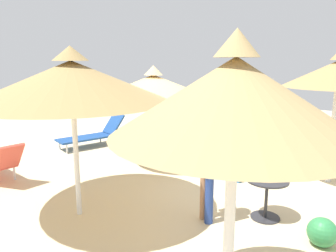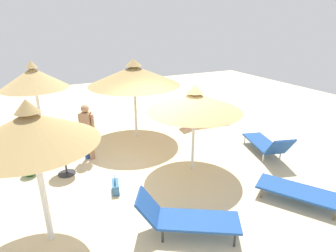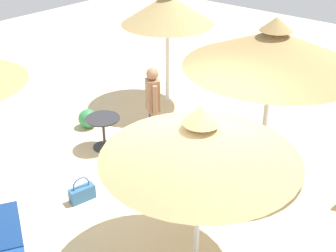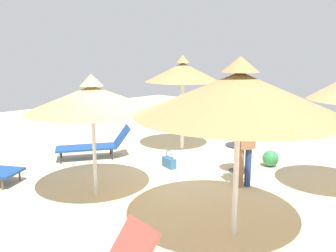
{
  "view_description": "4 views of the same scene",
  "coord_description": "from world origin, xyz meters",
  "px_view_note": "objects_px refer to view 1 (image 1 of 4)",
  "views": [
    {
      "loc": [
        3.76,
        -5.43,
        2.45
      ],
      "look_at": [
        0.46,
        -0.66,
        1.26
      ],
      "focal_mm": 34.34,
      "sensor_mm": 36.0,
      "label": 1
    },
    {
      "loc": [
        2.75,
        6.14,
        3.77
      ],
      "look_at": [
        -0.17,
        0.21,
        1.24
      ],
      "focal_mm": 29.29,
      "sensor_mm": 36.0,
      "label": 2
    },
    {
      "loc": [
        -3.33,
        4.16,
        4.51
      ],
      "look_at": [
        0.57,
        -0.48,
        1.19
      ],
      "focal_mm": 47.49,
      "sensor_mm": 36.0,
      "label": 3
    },
    {
      "loc": [
        -4.33,
        -4.97,
        2.68
      ],
      "look_at": [
        0.43,
        -0.29,
        1.31
      ],
      "focal_mm": 37.25,
      "sensor_mm": 36.0,
      "label": 4
    }
  ],
  "objects_px": {
    "parasol_umbrella_back": "(72,81)",
    "person_standing_center": "(207,163)",
    "lounge_chair_edge": "(164,125)",
    "handbag": "(242,173)",
    "parasol_umbrella_far_right": "(235,97)",
    "lounge_chair_near_left": "(94,134)",
    "side_table_round": "(267,192)",
    "parasol_umbrella_near_right": "(153,85)",
    "beach_ball": "(322,232)",
    "lounge_chair_front": "(242,139)"
  },
  "relations": [
    {
      "from": "parasol_umbrella_back",
      "to": "person_standing_center",
      "type": "relative_size",
      "value": 1.82
    },
    {
      "from": "lounge_chair_edge",
      "to": "parasol_umbrella_back",
      "type": "bearing_deg",
      "value": -68.7
    },
    {
      "from": "handbag",
      "to": "person_standing_center",
      "type": "bearing_deg",
      "value": -84.05
    },
    {
      "from": "parasol_umbrella_far_right",
      "to": "lounge_chair_near_left",
      "type": "bearing_deg",
      "value": 146.9
    },
    {
      "from": "parasol_umbrella_back",
      "to": "side_table_round",
      "type": "height_order",
      "value": "parasol_umbrella_back"
    },
    {
      "from": "parasol_umbrella_near_right",
      "to": "beach_ball",
      "type": "relative_size",
      "value": 6.14
    },
    {
      "from": "parasol_umbrella_near_right",
      "to": "beach_ball",
      "type": "bearing_deg",
      "value": -21.26
    },
    {
      "from": "lounge_chair_near_left",
      "to": "beach_ball",
      "type": "relative_size",
      "value": 5.14
    },
    {
      "from": "parasol_umbrella_far_right",
      "to": "beach_ball",
      "type": "height_order",
      "value": "parasol_umbrella_far_right"
    },
    {
      "from": "parasol_umbrella_far_right",
      "to": "lounge_chair_edge",
      "type": "relative_size",
      "value": 1.28
    },
    {
      "from": "lounge_chair_front",
      "to": "lounge_chair_near_left",
      "type": "bearing_deg",
      "value": -155.09
    },
    {
      "from": "person_standing_center",
      "to": "side_table_round",
      "type": "bearing_deg",
      "value": 39.53
    },
    {
      "from": "parasol_umbrella_near_right",
      "to": "handbag",
      "type": "relative_size",
      "value": 5.5
    },
    {
      "from": "lounge_chair_near_left",
      "to": "beach_ball",
      "type": "distance_m",
      "value": 6.66
    },
    {
      "from": "side_table_round",
      "to": "parasol_umbrella_back",
      "type": "bearing_deg",
      "value": -148.06
    },
    {
      "from": "handbag",
      "to": "beach_ball",
      "type": "xyz_separation_m",
      "value": [
        1.81,
        -1.69,
        0.06
      ]
    },
    {
      "from": "parasol_umbrella_near_right",
      "to": "person_standing_center",
      "type": "height_order",
      "value": "parasol_umbrella_near_right"
    },
    {
      "from": "lounge_chair_near_left",
      "to": "lounge_chair_edge",
      "type": "bearing_deg",
      "value": 67.68
    },
    {
      "from": "parasol_umbrella_back",
      "to": "beach_ball",
      "type": "relative_size",
      "value": 7.59
    },
    {
      "from": "lounge_chair_front",
      "to": "person_standing_center",
      "type": "height_order",
      "value": "person_standing_center"
    },
    {
      "from": "person_standing_center",
      "to": "lounge_chair_edge",
      "type": "bearing_deg",
      "value": 131.7
    },
    {
      "from": "parasol_umbrella_back",
      "to": "lounge_chair_edge",
      "type": "bearing_deg",
      "value": 111.3
    },
    {
      "from": "lounge_chair_front",
      "to": "handbag",
      "type": "xyz_separation_m",
      "value": [
        0.78,
        -1.91,
        -0.23
      ]
    },
    {
      "from": "side_table_round",
      "to": "beach_ball",
      "type": "distance_m",
      "value": 0.97
    },
    {
      "from": "lounge_chair_edge",
      "to": "side_table_round",
      "type": "height_order",
      "value": "lounge_chair_edge"
    },
    {
      "from": "parasol_umbrella_far_right",
      "to": "handbag",
      "type": "xyz_separation_m",
      "value": [
        -1.34,
        3.72,
        -2.02
      ]
    },
    {
      "from": "parasol_umbrella_far_right",
      "to": "lounge_chair_near_left",
      "type": "distance_m",
      "value": 7.3
    },
    {
      "from": "parasol_umbrella_back",
      "to": "lounge_chair_front",
      "type": "xyz_separation_m",
      "value": [
        0.81,
        4.84,
        -1.77
      ]
    },
    {
      "from": "beach_ball",
      "to": "lounge_chair_near_left",
      "type": "bearing_deg",
      "value": 163.99
    },
    {
      "from": "parasol_umbrella_far_right",
      "to": "person_standing_center",
      "type": "bearing_deg",
      "value": 122.77
    },
    {
      "from": "person_standing_center",
      "to": "beach_ball",
      "type": "height_order",
      "value": "person_standing_center"
    },
    {
      "from": "person_standing_center",
      "to": "handbag",
      "type": "xyz_separation_m",
      "value": [
        -0.2,
        1.96,
        -0.79
      ]
    },
    {
      "from": "parasol_umbrella_far_right",
      "to": "side_table_round",
      "type": "xyz_separation_m",
      "value": [
        -0.4,
        2.37,
        -1.72
      ]
    },
    {
      "from": "parasol_umbrella_far_right",
      "to": "lounge_chair_front",
      "type": "distance_m",
      "value": 6.28
    },
    {
      "from": "lounge_chair_front",
      "to": "parasol_umbrella_near_right",
      "type": "bearing_deg",
      "value": -124.3
    },
    {
      "from": "lounge_chair_front",
      "to": "side_table_round",
      "type": "distance_m",
      "value": 3.69
    },
    {
      "from": "lounge_chair_edge",
      "to": "person_standing_center",
      "type": "xyz_separation_m",
      "value": [
        3.87,
        -4.35,
        0.6
      ]
    },
    {
      "from": "lounge_chair_front",
      "to": "beach_ball",
      "type": "xyz_separation_m",
      "value": [
        2.59,
        -3.6,
        -0.17
      ]
    },
    {
      "from": "lounge_chair_edge",
      "to": "person_standing_center",
      "type": "relative_size",
      "value": 1.28
    },
    {
      "from": "lounge_chair_edge",
      "to": "lounge_chair_near_left",
      "type": "relative_size",
      "value": 1.04
    },
    {
      "from": "parasol_umbrella_far_right",
      "to": "person_standing_center",
      "type": "relative_size",
      "value": 1.64
    },
    {
      "from": "lounge_chair_front",
      "to": "handbag",
      "type": "bearing_deg",
      "value": -67.73
    },
    {
      "from": "parasol_umbrella_near_right",
      "to": "person_standing_center",
      "type": "bearing_deg",
      "value": -37.31
    },
    {
      "from": "handbag",
      "to": "side_table_round",
      "type": "relative_size",
      "value": 0.68
    },
    {
      "from": "parasol_umbrella_far_right",
      "to": "lounge_chair_edge",
      "type": "height_order",
      "value": "parasol_umbrella_far_right"
    },
    {
      "from": "handbag",
      "to": "lounge_chair_near_left",
      "type": "bearing_deg",
      "value": 178.21
    },
    {
      "from": "lounge_chair_edge",
      "to": "parasol_umbrella_far_right",
      "type": "bearing_deg",
      "value": -50.66
    },
    {
      "from": "parasol_umbrella_near_right",
      "to": "lounge_chair_edge",
      "type": "relative_size",
      "value": 1.15
    },
    {
      "from": "parasol_umbrella_back",
      "to": "side_table_round",
      "type": "xyz_separation_m",
      "value": [
        2.53,
        1.58,
        -1.7
      ]
    },
    {
      "from": "parasol_umbrella_near_right",
      "to": "side_table_round",
      "type": "bearing_deg",
      "value": -21.27
    }
  ]
}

